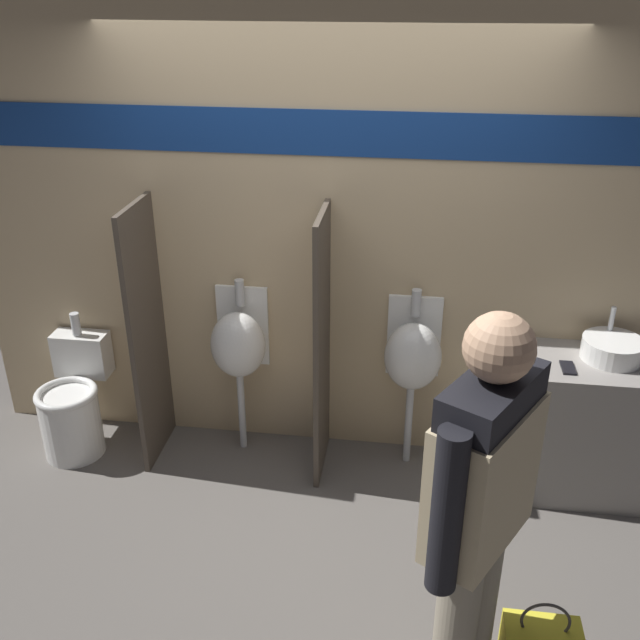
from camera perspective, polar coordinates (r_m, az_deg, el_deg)
ground_plane at (r=4.23m, az=-0.33°, el=-13.90°), size 16.00×16.00×0.00m
display_wall at (r=4.07m, az=0.84°, el=6.57°), size 4.35×0.07×2.70m
sink_counter at (r=4.37m, az=22.09°, el=-7.96°), size 1.00×0.50×0.83m
sink_basin at (r=4.17m, az=22.36°, el=-2.14°), size 0.33×0.33×0.26m
cell_phone at (r=4.00m, az=19.22°, el=-3.63°), size 0.07×0.14×0.01m
divider_near_counter at (r=4.30m, az=-13.61°, el=-1.25°), size 0.03×0.49×1.60m
divider_mid at (r=4.05m, az=0.15°, el=-2.22°), size 0.03×0.49×1.60m
urinal_near_counter at (r=4.27m, az=-6.53°, el=-1.93°), size 0.33×0.29×1.10m
urinal_far at (r=4.15m, az=7.44°, el=-2.86°), size 0.33×0.29×1.10m
toilet at (r=4.70m, az=-19.14°, el=-6.58°), size 0.38×0.54×0.85m
person_in_vest at (r=2.66m, az=12.65°, el=-14.15°), size 0.43×0.55×1.77m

